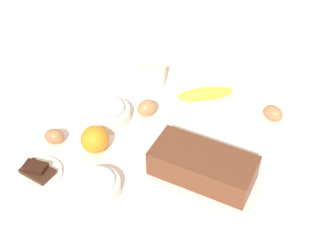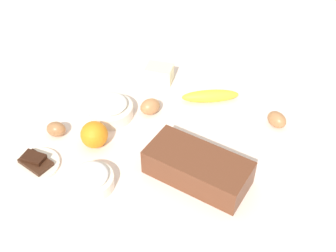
% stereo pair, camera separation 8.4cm
% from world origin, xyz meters
% --- Properties ---
extents(ground_plane, '(2.40, 2.40, 0.02)m').
position_xyz_m(ground_plane, '(0.00, 0.00, -0.01)').
color(ground_plane, beige).
extents(loaf_pan, '(0.29, 0.14, 0.08)m').
position_xyz_m(loaf_pan, '(-0.15, 0.11, 0.04)').
color(loaf_pan, brown).
rests_on(loaf_pan, ground_plane).
extents(flour_bowl, '(0.14, 0.14, 0.07)m').
position_xyz_m(flour_bowl, '(0.20, 0.01, 0.03)').
color(flour_bowl, silver).
rests_on(flour_bowl, ground_plane).
extents(sugar_bowl, '(0.12, 0.12, 0.06)m').
position_xyz_m(sugar_bowl, '(0.08, 0.27, 0.03)').
color(sugar_bowl, silver).
rests_on(sugar_bowl, ground_plane).
extents(banana, '(0.18, 0.14, 0.04)m').
position_xyz_m(banana, '(-0.04, -0.22, 0.02)').
color(banana, yellow).
rests_on(banana, ground_plane).
extents(orange_fruit, '(0.08, 0.08, 0.08)m').
position_xyz_m(orange_fruit, '(0.17, 0.14, 0.04)').
color(orange_fruit, orange).
rests_on(orange_fruit, ground_plane).
extents(butter_block, '(0.10, 0.09, 0.06)m').
position_xyz_m(butter_block, '(0.16, -0.23, 0.03)').
color(butter_block, '#F4EDB2').
rests_on(butter_block, ground_plane).
extents(egg_near_butter, '(0.07, 0.06, 0.05)m').
position_xyz_m(egg_near_butter, '(0.30, 0.16, 0.02)').
color(egg_near_butter, '#9D6940').
rests_on(egg_near_butter, ground_plane).
extents(egg_beside_bowl, '(0.08, 0.08, 0.05)m').
position_xyz_m(egg_beside_bowl, '(0.10, -0.07, 0.03)').
color(egg_beside_bowl, '#B37949').
rests_on(egg_beside_bowl, ground_plane).
extents(egg_loose, '(0.08, 0.07, 0.05)m').
position_xyz_m(egg_loose, '(-0.27, -0.21, 0.02)').
color(egg_loose, '#AA7245').
rests_on(egg_loose, ground_plane).
extents(chocolate_plate, '(0.13, 0.13, 0.03)m').
position_xyz_m(chocolate_plate, '(0.26, 0.29, 0.01)').
color(chocolate_plate, silver).
rests_on(chocolate_plate, ground_plane).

